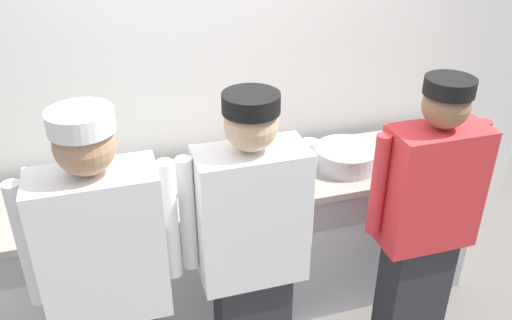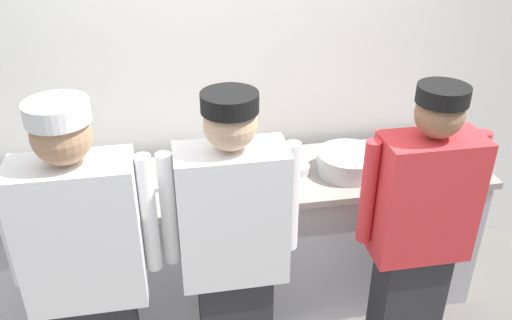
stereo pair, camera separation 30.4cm
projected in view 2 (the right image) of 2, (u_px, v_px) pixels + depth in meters
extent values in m
cube|color=white|center=(224.00, 53.00, 3.17)|extent=(4.54, 0.10, 2.97)
cube|color=#B2B2B7|center=(239.00, 244.00, 3.29)|extent=(2.83, 0.59, 0.87)
cube|color=gray|center=(237.00, 180.00, 3.07)|extent=(2.89, 0.64, 0.04)
cube|color=white|center=(80.00, 234.00, 2.20)|extent=(0.48, 0.24, 0.65)
cylinder|color=white|center=(9.00, 229.00, 2.17)|extent=(0.07, 0.07, 0.56)
cylinder|color=white|center=(149.00, 215.00, 2.26)|extent=(0.07, 0.07, 0.56)
sphere|color=tan|center=(61.00, 135.00, 1.98)|extent=(0.22, 0.22, 0.22)
cylinder|color=white|center=(57.00, 112.00, 1.93)|extent=(0.23, 0.23, 0.08)
cube|color=white|center=(232.00, 215.00, 2.35)|extent=(0.47, 0.24, 0.64)
cylinder|color=white|center=(169.00, 210.00, 2.33)|extent=(0.07, 0.07, 0.54)
cylinder|color=white|center=(291.00, 198.00, 2.42)|extent=(0.07, 0.07, 0.54)
sphere|color=tan|center=(230.00, 124.00, 2.14)|extent=(0.22, 0.22, 0.22)
cylinder|color=black|center=(230.00, 102.00, 2.10)|extent=(0.23, 0.23, 0.08)
cube|color=#2D2D33|center=(404.00, 310.00, 2.87)|extent=(0.33, 0.20, 0.79)
cube|color=red|center=(425.00, 198.00, 2.52)|extent=(0.46, 0.24, 0.62)
cylinder|color=red|center=(368.00, 193.00, 2.50)|extent=(0.07, 0.07, 0.53)
cylinder|color=red|center=(474.00, 182.00, 2.58)|extent=(0.07, 0.07, 0.53)
sphere|color=#8C6647|center=(440.00, 114.00, 2.32)|extent=(0.21, 0.21, 0.21)
cylinder|color=black|center=(443.00, 94.00, 2.27)|extent=(0.22, 0.22, 0.07)
cylinder|color=white|center=(132.00, 188.00, 2.95)|extent=(0.22, 0.22, 0.01)
cylinder|color=white|center=(132.00, 186.00, 2.94)|extent=(0.22, 0.22, 0.01)
cylinder|color=white|center=(132.00, 184.00, 2.94)|extent=(0.22, 0.22, 0.01)
cylinder|color=white|center=(132.00, 183.00, 2.93)|extent=(0.22, 0.22, 0.01)
cylinder|color=#B7BABF|center=(349.00, 162.00, 3.09)|extent=(0.36, 0.36, 0.12)
cube|color=#B7BABF|center=(201.00, 178.00, 3.03)|extent=(0.55, 0.39, 0.02)
cylinder|color=#56A333|center=(434.00, 160.00, 3.07)|extent=(0.05, 0.05, 0.16)
cone|color=#56A333|center=(437.00, 145.00, 3.02)|extent=(0.04, 0.04, 0.04)
cylinder|color=orange|center=(252.00, 152.00, 3.16)|extent=(0.06, 0.06, 0.16)
cone|color=orange|center=(252.00, 137.00, 3.11)|extent=(0.05, 0.05, 0.04)
cylinder|color=white|center=(31.00, 176.00, 3.03)|extent=(0.09, 0.09, 0.05)
cylinder|color=#5B932D|center=(31.00, 174.00, 3.02)|extent=(0.07, 0.07, 0.01)
cylinder|color=white|center=(300.00, 170.00, 3.09)|extent=(0.11, 0.11, 0.05)
cylinder|color=orange|center=(300.00, 167.00, 3.08)|extent=(0.09, 0.09, 0.01)
cylinder|color=white|center=(279.00, 172.00, 3.01)|extent=(0.09, 0.09, 0.11)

